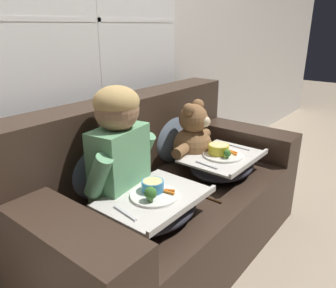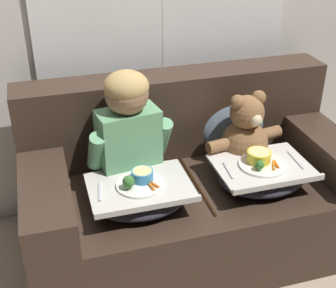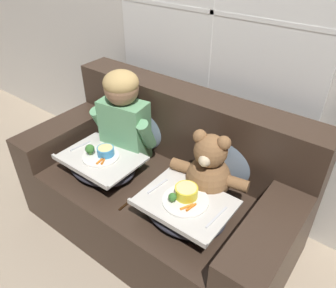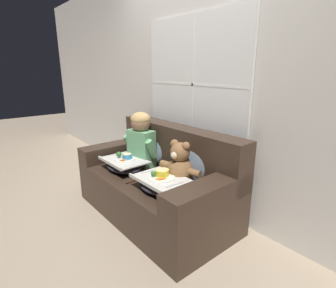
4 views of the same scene
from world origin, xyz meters
name	(u,v)px [view 3 (image 3 of 4)]	position (x,y,z in m)	size (l,w,h in m)	color
ground_plane	(158,228)	(0.00, 0.00, 0.00)	(14.00, 14.00, 0.00)	tan
wall_back_with_window	(217,8)	(0.00, 0.56, 1.30)	(8.00, 0.08, 2.60)	beige
couch	(163,187)	(0.00, 0.06, 0.32)	(1.66, 0.86, 0.88)	#38281E
throw_pillow_behind_child	(143,120)	(-0.31, 0.24, 0.61)	(0.40, 0.19, 0.41)	slate
throw_pillow_behind_teddy	(225,154)	(0.31, 0.24, 0.61)	(0.40, 0.19, 0.41)	slate
child_figure	(123,113)	(-0.31, 0.07, 0.75)	(0.43, 0.23, 0.58)	#66A370
teddy_bear	(208,171)	(0.31, 0.06, 0.60)	(0.44, 0.31, 0.41)	brown
lap_tray_child	(102,164)	(-0.31, -0.15, 0.49)	(0.47, 0.35, 0.19)	#2D2D38
lap_tray_teddy	(185,208)	(0.30, -0.15, 0.49)	(0.46, 0.35, 0.18)	#2D2D38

